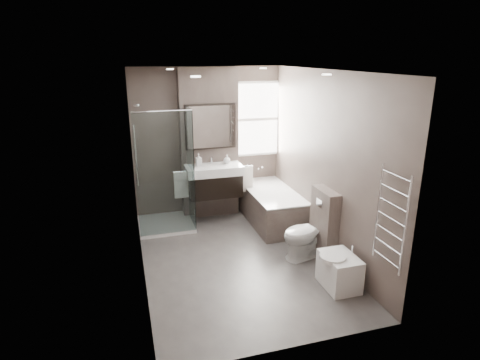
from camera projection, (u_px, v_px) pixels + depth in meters
name	position (u px, v px, depth m)	size (l,w,h in m)	color
room	(237.00, 171.00, 5.34)	(2.70, 3.90, 2.70)	#4A4744
vanity_pier	(209.00, 144.00, 6.96)	(1.00, 0.25, 2.60)	#554943
vanity	(214.00, 180.00, 6.81)	(0.95, 0.47, 0.66)	black
mirror_cabinet	(211.00, 127.00, 6.71)	(0.86, 0.08, 0.76)	black
towel_left	(181.00, 185.00, 6.65)	(0.24, 0.06, 0.44)	silver
towel_right	(246.00, 179.00, 6.95)	(0.24, 0.06, 0.44)	silver
shower_enclosure	(171.00, 200.00, 6.61)	(0.90, 0.90, 2.00)	white
bathtub	(271.00, 205.00, 6.89)	(0.75, 1.60, 0.57)	#554943
window	(256.00, 119.00, 7.18)	(0.98, 0.06, 1.33)	white
toilet	(307.00, 233.00, 5.68)	(0.42, 0.74, 0.75)	white
cistern_box	(324.00, 223.00, 5.68)	(0.19, 0.55, 1.00)	#554943
bidet	(339.00, 270.00, 4.98)	(0.46, 0.53, 0.55)	white
towel_radiator	(391.00, 219.00, 4.27)	(0.03, 0.49, 1.10)	silver
soap_bottle_a	(199.00, 160.00, 6.69)	(0.09, 0.09, 0.21)	white
soap_bottle_b	(227.00, 159.00, 6.83)	(0.12, 0.12, 0.16)	white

